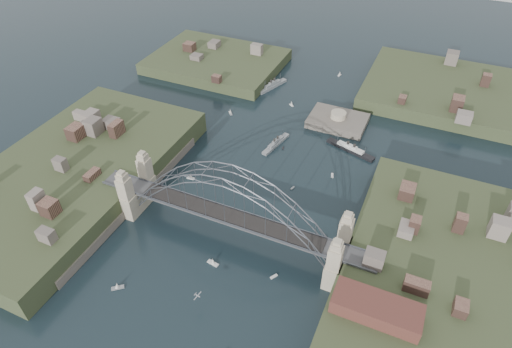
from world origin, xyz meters
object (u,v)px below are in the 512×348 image
object	(u,v)px
fort_island	(337,125)
wharf_shed	(377,308)
naval_cruiser_near	(276,144)
ocean_liner	(350,149)
bridge	(229,206)
naval_cruiser_far	(273,86)

from	to	relation	value
fort_island	wharf_shed	world-z (taller)	wharf_shed
naval_cruiser_near	ocean_liner	size ratio (longest dim) A/B	0.81
fort_island	ocean_liner	bearing A→B (deg)	-58.66
naval_cruiser_near	fort_island	bearing A→B (deg)	53.55
wharf_shed	bridge	bearing A→B (deg)	162.35
wharf_shed	naval_cruiser_near	xyz separation A→B (m)	(-48.91, 61.10, -9.29)
wharf_shed	naval_cruiser_near	size ratio (longest dim) A/B	1.29
naval_cruiser_near	naval_cruiser_far	world-z (taller)	naval_cruiser_far
bridge	ocean_liner	distance (m)	59.99
bridge	fort_island	world-z (taller)	bridge
naval_cruiser_near	wharf_shed	bearing A→B (deg)	-51.32
naval_cruiser_near	ocean_liner	distance (m)	27.24
bridge	naval_cruiser_far	size ratio (longest dim) A/B	5.13
naval_cruiser_near	naval_cruiser_far	bearing A→B (deg)	113.94
naval_cruiser_near	ocean_liner	bearing A→B (deg)	16.66
ocean_liner	fort_island	bearing A→B (deg)	121.34
bridge	wharf_shed	bearing A→B (deg)	-17.65
bridge	wharf_shed	size ratio (longest dim) A/B	4.20
wharf_shed	naval_cruiser_far	world-z (taller)	wharf_shed
bridge	fort_island	xyz separation A→B (m)	(12.00, 70.00, -12.66)
naval_cruiser_far	fort_island	bearing A→B (deg)	-25.91
naval_cruiser_far	bridge	bearing A→B (deg)	-75.45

